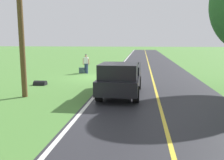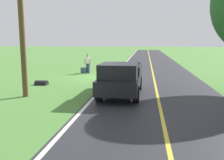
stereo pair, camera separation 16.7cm
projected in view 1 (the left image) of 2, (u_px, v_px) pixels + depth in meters
The scene contains 9 objects.
ground_plane at pixel (99, 77), 19.81m from camera, with size 200.00×200.00×0.00m, color #4C7F38.
road_surface at pixel (152, 78), 19.29m from camera, with size 7.02×120.00×0.00m, color #28282D.
lane_edge_line at pixel (111, 77), 19.69m from camera, with size 0.16×117.60×0.00m, color silver.
lane_centre_line at pixel (152, 78), 19.29m from camera, with size 0.14×117.60×0.00m, color gold.
hitchhiker_walking at pixel (86, 62), 22.10m from camera, with size 0.62×0.53×1.75m.
suitcase_carried at pixel (82, 70), 22.22m from camera, with size 0.20×0.46×0.51m, color #384C56.
pickup_truck_passing at pixel (121, 78), 13.09m from camera, with size 2.18×5.44×1.82m.
utility_pole_roadside at pixel (20, 11), 12.22m from camera, with size 0.28×0.28×8.83m, color brown.
drainage_culvert at pixel (40, 85), 16.32m from camera, with size 0.60×0.60×0.80m, color black.
Camera 1 is at (-3.42, 19.31, 2.95)m, focal length 39.02 mm.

